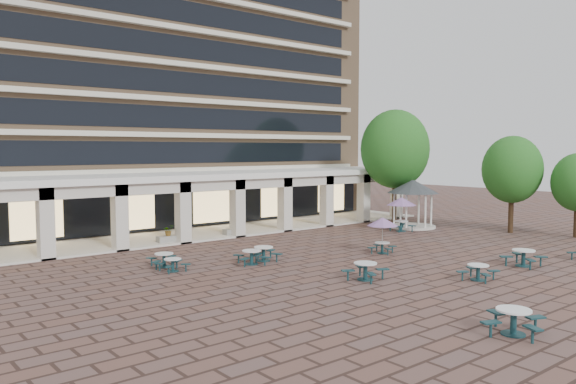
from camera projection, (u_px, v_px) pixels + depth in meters
name	position (u px, v px, depth m)	size (l,w,h in m)	color
ground	(343.00, 271.00, 27.95)	(120.00, 120.00, 0.00)	brown
apartment_building	(127.00, 70.00, 46.61)	(40.00, 15.50, 25.20)	#917152
retail_arcade	(193.00, 193.00, 39.12)	(42.00, 6.60, 4.40)	white
picnic_table_1	(514.00, 319.00, 18.29)	(2.32, 2.32, 0.85)	#163E43
picnic_table_2	(478.00, 271.00, 25.91)	(1.86, 1.86, 0.73)	#163E43
picnic_table_3	(523.00, 256.00, 29.00)	(2.02, 2.02, 0.86)	#163E43
picnic_table_5	(365.00, 270.00, 25.97)	(2.12, 2.12, 0.81)	#163E43
picnic_table_6	(383.00, 223.00, 32.48)	(1.81, 1.81, 2.09)	#163E43
picnic_table_8	(252.00, 256.00, 29.48)	(1.99, 1.99, 0.75)	#163E43
picnic_table_9	(173.00, 264.00, 27.78)	(1.45, 1.45, 0.64)	#163E43
picnic_table_10	(264.00, 252.00, 30.39)	(2.11, 2.11, 0.78)	#163E43
picnic_table_11	(401.00, 203.00, 41.24)	(2.17, 2.17, 2.50)	#163E43
picnic_table_12	(164.00, 259.00, 28.81)	(1.85, 1.85, 0.72)	#163E43
gazebo	(413.00, 192.00, 43.14)	(3.94, 3.94, 3.67)	beige
tree_east_a	(512.00, 170.00, 40.34)	(4.22, 4.22, 7.02)	#3E2818
tree_east_c	(395.00, 149.00, 45.51)	(5.56, 5.56, 9.26)	#3E2818
planter_left	(168.00, 236.00, 36.01)	(1.50, 0.68, 1.21)	gray
planter_right	(234.00, 228.00, 39.19)	(1.50, 0.71, 1.35)	gray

